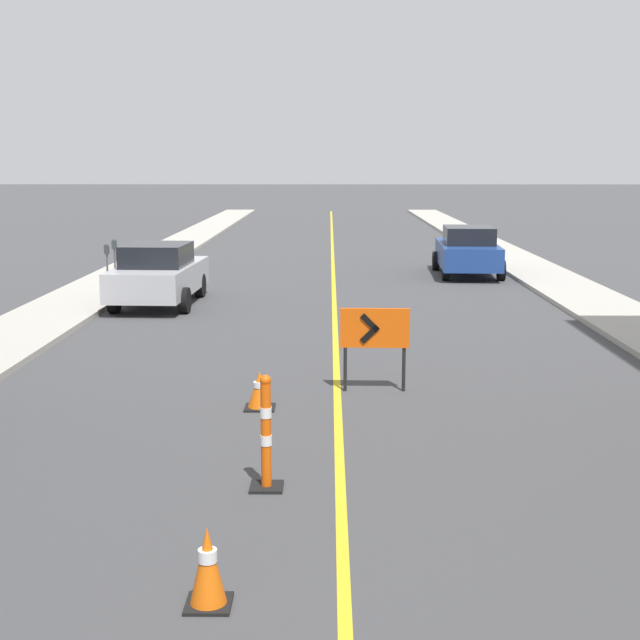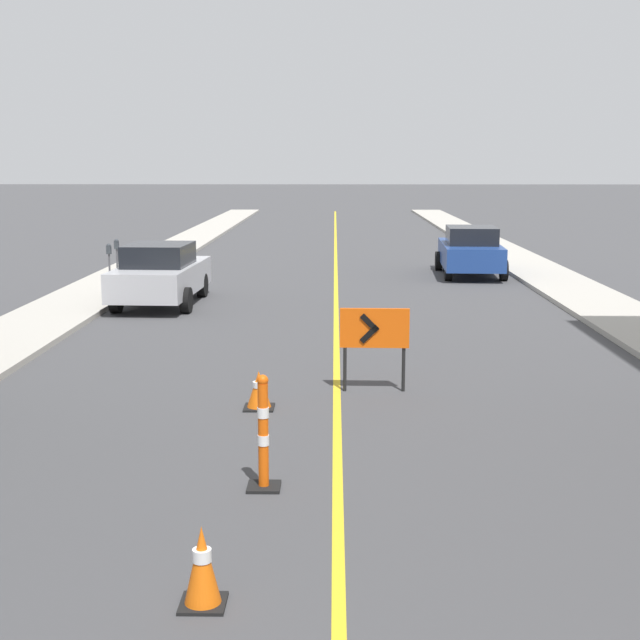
% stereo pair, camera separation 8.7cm
% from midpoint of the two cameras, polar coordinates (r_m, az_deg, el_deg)
% --- Properties ---
extents(lane_stripe, '(0.12, 70.21, 0.01)m').
position_cam_midpoint_polar(lane_stripe, '(31.56, 1.09, 3.49)').
color(lane_stripe, gold).
rests_on(lane_stripe, ground_plane).
extents(sidewalk_left, '(2.09, 70.21, 0.12)m').
position_cam_midpoint_polar(sidewalk_left, '(32.24, -10.93, 3.55)').
color(sidewalk_left, '#ADA89E').
rests_on(sidewalk_left, ground_plane).
extents(sidewalk_right, '(2.09, 70.21, 0.12)m').
position_cam_midpoint_polar(sidewalk_right, '(32.28, 13.10, 3.48)').
color(sidewalk_right, '#ADA89E').
rests_on(sidewalk_right, ground_plane).
extents(traffic_cone_second, '(0.38, 0.38, 0.70)m').
position_cam_midpoint_polar(traffic_cone_second, '(7.68, -7.21, -15.38)').
color(traffic_cone_second, black).
rests_on(traffic_cone_second, ground_plane).
extents(traffic_cone_third, '(0.45, 0.45, 0.58)m').
position_cam_midpoint_polar(traffic_cone_third, '(13.33, -3.74, -4.50)').
color(traffic_cone_third, black).
rests_on(traffic_cone_third, ground_plane).
extents(delineator_post_rear, '(0.37, 0.37, 1.32)m').
position_cam_midpoint_polar(delineator_post_rear, '(10.06, -3.40, -7.61)').
color(delineator_post_rear, black).
rests_on(delineator_post_rear, ground_plane).
extents(arrow_barricade_primary, '(1.11, 0.10, 1.35)m').
position_cam_midpoint_polar(arrow_barricade_primary, '(14.18, 3.68, -0.77)').
color(arrow_barricade_primary, '#EF560C').
rests_on(arrow_barricade_primary, ground_plane).
extents(parked_car_curb_near, '(2.00, 4.38, 1.59)m').
position_cam_midpoint_polar(parked_car_curb_near, '(23.19, -10.06, 2.92)').
color(parked_car_curb_near, '#B7B7BC').
rests_on(parked_car_curb_near, ground_plane).
extents(parked_car_curb_mid, '(2.02, 4.39, 1.59)m').
position_cam_midpoint_polar(parked_car_curb_mid, '(29.22, 9.69, 4.39)').
color(parked_car_curb_mid, navy).
rests_on(parked_car_curb_mid, ground_plane).
extents(parking_meter_near_curb, '(0.12, 0.11, 1.39)m').
position_cam_midpoint_polar(parking_meter_near_curb, '(24.23, -13.24, 3.82)').
color(parking_meter_near_curb, '#4C4C51').
rests_on(parking_meter_near_curb, sidewalk_left).
extents(parking_meter_far_curb, '(0.12, 0.11, 1.44)m').
position_cam_midpoint_polar(parking_meter_far_curb, '(25.04, -12.78, 4.11)').
color(parking_meter_far_curb, '#4C4C51').
rests_on(parking_meter_far_curb, sidewalk_left).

